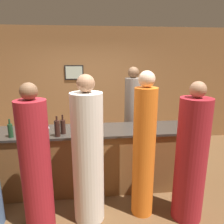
{
  "coord_description": "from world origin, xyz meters",
  "views": [
    {
      "loc": [
        -0.07,
        -3.27,
        2.15
      ],
      "look_at": [
        0.31,
        0.1,
        1.26
      ],
      "focal_mm": 35.0,
      "sensor_mm": 36.0,
      "label": 1
    }
  ],
  "objects_px": {
    "guest_4": "(88,157)",
    "bartender": "(132,121)",
    "wine_bottle_2": "(57,128)",
    "wine_bottle_1": "(10,130)",
    "guest_3": "(191,159)",
    "wine_bottle_0": "(63,126)",
    "guest_1": "(36,165)",
    "guest_0": "(144,150)"
  },
  "relations": [
    {
      "from": "guest_1",
      "to": "guest_0",
      "type": "bearing_deg",
      "value": 4.87
    },
    {
      "from": "guest_0",
      "to": "wine_bottle_2",
      "type": "height_order",
      "value": "guest_0"
    },
    {
      "from": "bartender",
      "to": "wine_bottle_0",
      "type": "distance_m",
      "value": 1.49
    },
    {
      "from": "guest_1",
      "to": "wine_bottle_1",
      "type": "distance_m",
      "value": 0.8
    },
    {
      "from": "wine_bottle_0",
      "to": "guest_3",
      "type": "bearing_deg",
      "value": -22.88
    },
    {
      "from": "guest_1",
      "to": "wine_bottle_1",
      "type": "bearing_deg",
      "value": 127.47
    },
    {
      "from": "guest_1",
      "to": "guest_3",
      "type": "relative_size",
      "value": 1.0
    },
    {
      "from": "bartender",
      "to": "wine_bottle_1",
      "type": "bearing_deg",
      "value": 24.95
    },
    {
      "from": "guest_0",
      "to": "guest_1",
      "type": "xyz_separation_m",
      "value": [
        -1.36,
        -0.12,
        -0.07
      ]
    },
    {
      "from": "guest_4",
      "to": "bartender",
      "type": "bearing_deg",
      "value": 58.77
    },
    {
      "from": "bartender",
      "to": "guest_1",
      "type": "xyz_separation_m",
      "value": [
        -1.48,
        -1.5,
        -0.06
      ]
    },
    {
      "from": "guest_3",
      "to": "wine_bottle_1",
      "type": "relative_size",
      "value": 6.88
    },
    {
      "from": "bartender",
      "to": "guest_4",
      "type": "height_order",
      "value": "bartender"
    },
    {
      "from": "guest_0",
      "to": "guest_3",
      "type": "distance_m",
      "value": 0.61
    },
    {
      "from": "wine_bottle_0",
      "to": "wine_bottle_1",
      "type": "distance_m",
      "value": 0.73
    },
    {
      "from": "guest_4",
      "to": "wine_bottle_2",
      "type": "relative_size",
      "value": 6.39
    },
    {
      "from": "guest_1",
      "to": "wine_bottle_0",
      "type": "distance_m",
      "value": 0.76
    },
    {
      "from": "guest_0",
      "to": "guest_4",
      "type": "bearing_deg",
      "value": -177.87
    },
    {
      "from": "wine_bottle_1",
      "to": "guest_1",
      "type": "bearing_deg",
      "value": -52.53
    },
    {
      "from": "bartender",
      "to": "guest_0",
      "type": "distance_m",
      "value": 1.39
    },
    {
      "from": "guest_3",
      "to": "wine_bottle_1",
      "type": "height_order",
      "value": "guest_3"
    },
    {
      "from": "bartender",
      "to": "wine_bottle_2",
      "type": "distance_m",
      "value": 1.61
    },
    {
      "from": "bartender",
      "to": "wine_bottle_0",
      "type": "height_order",
      "value": "bartender"
    },
    {
      "from": "wine_bottle_0",
      "to": "wine_bottle_1",
      "type": "xyz_separation_m",
      "value": [
        -0.73,
        -0.07,
        -0.01
      ]
    },
    {
      "from": "guest_3",
      "to": "wine_bottle_2",
      "type": "distance_m",
      "value": 1.86
    },
    {
      "from": "guest_0",
      "to": "guest_3",
      "type": "relative_size",
      "value": 1.06
    },
    {
      "from": "guest_0",
      "to": "guest_1",
      "type": "distance_m",
      "value": 1.37
    },
    {
      "from": "guest_1",
      "to": "guest_3",
      "type": "distance_m",
      "value": 1.94
    },
    {
      "from": "bartender",
      "to": "guest_1",
      "type": "height_order",
      "value": "bartender"
    },
    {
      "from": "bartender",
      "to": "guest_0",
      "type": "height_order",
      "value": "guest_0"
    },
    {
      "from": "bartender",
      "to": "guest_1",
      "type": "relative_size",
      "value": 1.05
    },
    {
      "from": "wine_bottle_1",
      "to": "guest_3",
      "type": "bearing_deg",
      "value": -14.95
    },
    {
      "from": "guest_1",
      "to": "guest_4",
      "type": "bearing_deg",
      "value": 8.06
    },
    {
      "from": "guest_0",
      "to": "guest_3",
      "type": "bearing_deg",
      "value": -15.17
    },
    {
      "from": "wine_bottle_1",
      "to": "guest_4",
      "type": "bearing_deg",
      "value": -25.19
    },
    {
      "from": "guest_0",
      "to": "wine_bottle_0",
      "type": "height_order",
      "value": "guest_0"
    },
    {
      "from": "guest_3",
      "to": "wine_bottle_2",
      "type": "relative_size",
      "value": 6.12
    },
    {
      "from": "wine_bottle_0",
      "to": "guest_4",
      "type": "bearing_deg",
      "value": -58.08
    },
    {
      "from": "wine_bottle_0",
      "to": "wine_bottle_2",
      "type": "bearing_deg",
      "value": -123.6
    },
    {
      "from": "guest_1",
      "to": "wine_bottle_2",
      "type": "relative_size",
      "value": 6.14
    },
    {
      "from": "guest_4",
      "to": "wine_bottle_2",
      "type": "height_order",
      "value": "guest_4"
    },
    {
      "from": "guest_0",
      "to": "bartender",
      "type": "bearing_deg",
      "value": 84.89
    }
  ]
}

